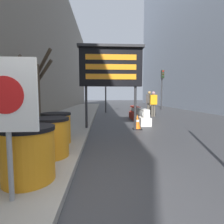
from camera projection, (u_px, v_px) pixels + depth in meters
ground_plane at (66, 198)px, 2.41m from camera, size 120.00×120.00×0.00m
building_left_facade at (41, 22)px, 11.40m from camera, size 0.40×50.40×12.44m
bare_tree at (36, 87)px, 7.89m from camera, size 1.64×1.72×3.49m
barrel_drum_foreground at (28, 153)px, 2.65m from camera, size 0.79×0.79×0.83m
barrel_drum_middle at (50, 137)px, 3.72m from camera, size 0.79×0.79×0.83m
barrel_drum_back at (56, 128)px, 4.78m from camera, size 0.79×0.79×0.83m
warning_sign at (6, 103)px, 2.04m from camera, size 0.73×0.08×1.73m
message_board at (111, 67)px, 6.98m from camera, size 2.63×0.36×3.41m
jersey_barrier_white at (143, 117)px, 8.82m from camera, size 0.50×1.62×0.79m
jersey_barrier_red_striped at (135, 113)px, 10.81m from camera, size 0.51×1.80×0.79m
traffic_cone_near at (137, 122)px, 7.39m from camera, size 0.36×0.36×0.65m
traffic_light_near_curb at (106, 80)px, 14.85m from camera, size 0.28×0.44×3.87m
traffic_light_far_side at (162, 81)px, 17.98m from camera, size 0.28×0.44×4.07m
pedestrian_worker at (149, 101)px, 13.32m from camera, size 0.54×0.52×1.79m
pedestrian_passerby at (153, 102)px, 11.97m from camera, size 0.47×0.30×1.73m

